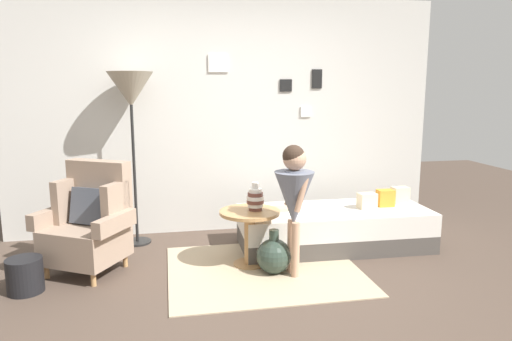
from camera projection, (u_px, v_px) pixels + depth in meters
ground_plane at (260, 302)px, 3.56m from camera, size 12.00×12.00×0.00m
gallery_wall at (226, 116)px, 5.21m from camera, size 4.80×0.12×2.60m
rug at (264, 270)px, 4.18m from camera, size 1.69×1.46×0.01m
armchair at (90, 222)px, 4.12m from camera, size 0.90×0.83×0.97m
daybed at (334, 228)px, 4.76m from camera, size 1.92×0.84×0.40m
pillow_head at (400, 195)px, 4.96m from camera, size 0.18×0.13×0.17m
pillow_mid at (385, 198)px, 4.83m from camera, size 0.17×0.12×0.17m
pillow_back at (367, 201)px, 4.74m from camera, size 0.19×0.14×0.16m
side_table at (250, 226)px, 4.24m from camera, size 0.55×0.55×0.52m
vase_striped at (255, 199)px, 4.20m from camera, size 0.16×0.16×0.26m
floor_lamp at (131, 94)px, 4.64m from camera, size 0.46×0.46×1.77m
person_child at (294, 193)px, 3.94m from camera, size 0.34×0.34×1.15m
book_on_daybed at (285, 209)px, 4.68m from camera, size 0.23×0.18×0.03m
demijohn_near at (274, 256)px, 4.09m from camera, size 0.31×0.31×0.40m
magazine_basket at (25, 275)px, 3.71m from camera, size 0.28×0.28×0.28m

